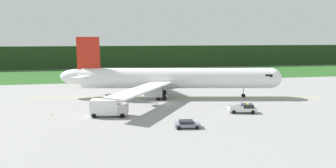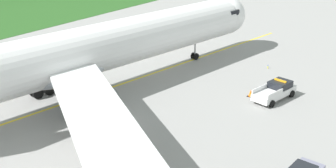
{
  "view_description": "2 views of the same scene",
  "coord_description": "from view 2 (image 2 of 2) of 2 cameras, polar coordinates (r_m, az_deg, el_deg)",
  "views": [
    {
      "loc": [
        -10.3,
        -62.03,
        15.22
      ],
      "look_at": [
        1.12,
        5.11,
        3.74
      ],
      "focal_mm": 29.61,
      "sensor_mm": 36.0,
      "label": 1
    },
    {
      "loc": [
        -26.18,
        -24.9,
        18.03
      ],
      "look_at": [
        6.3,
        -2.01,
        2.28
      ],
      "focal_mm": 45.09,
      "sensor_mm": 36.0,
      "label": 2
    }
  ],
  "objects": [
    {
      "name": "ground",
      "position": [
        40.38,
        -7.53,
        -5.1
      ],
      "size": [
        320.0,
        320.0,
        0.0
      ],
      "primitive_type": "plane",
      "color": "gray"
    },
    {
      "name": "taxiway_centerline_main",
      "position": [
        46.54,
        -10.93,
        -1.58
      ],
      "size": [
        73.96,
        12.43,
        0.01
      ],
      "primitive_type": "cube",
      "rotation": [
        0.0,
        0.0,
        -0.16
      ],
      "color": "yellow",
      "rests_on": "ground"
    },
    {
      "name": "airliner",
      "position": [
        44.57,
        -12.0,
        3.99
      ],
      "size": [
        56.38,
        44.71,
        15.36
      ],
      "color": "white",
      "rests_on": "ground"
    },
    {
      "name": "ops_pickup_truck",
      "position": [
        46.12,
        14.33,
        -0.88
      ],
      "size": [
        5.87,
        3.13,
        1.94
      ],
      "color": "white",
      "rests_on": "ground"
    },
    {
      "name": "apron_cone",
      "position": [
        46.3,
        11.11,
        -1.21
      ],
      "size": [
        0.62,
        0.62,
        0.78
      ],
      "color": "black",
      "rests_on": "ground"
    },
    {
      "name": "taxiway_edge_light_east",
      "position": [
        55.4,
        13.35,
        2.3
      ],
      "size": [
        0.12,
        0.12,
        0.47
      ],
      "color": "yellow",
      "rests_on": "ground"
    }
  ]
}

